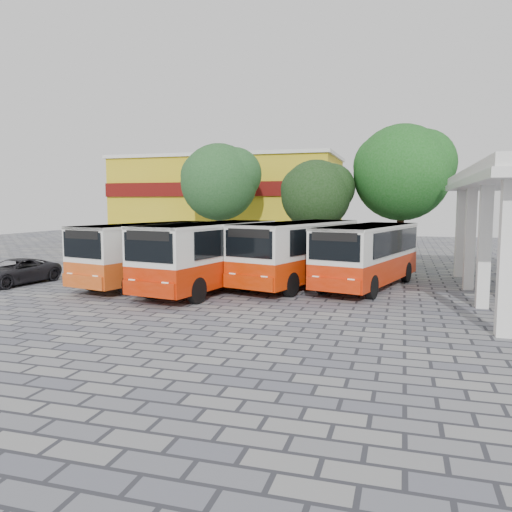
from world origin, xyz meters
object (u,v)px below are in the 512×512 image
(bus_far_left, at_px, (150,249))
(bus_centre_right, at_px, (298,249))
(bus_far_right, at_px, (368,252))
(bus_centre_left, at_px, (209,252))
(parked_car, at_px, (15,272))

(bus_far_left, xyz_separation_m, bus_centre_right, (7.06, 1.72, 0.05))
(bus_far_left, distance_m, bus_far_right, 10.58)
(bus_centre_left, height_order, bus_far_right, bus_centre_left)
(bus_centre_right, bearing_deg, bus_centre_left, -128.06)
(bus_far_left, xyz_separation_m, parked_car, (-6.48, -1.90, -1.11))
(bus_far_right, bearing_deg, bus_centre_left, -141.99)
(parked_car, bearing_deg, bus_centre_right, 22.49)
(bus_centre_left, bearing_deg, bus_far_left, 177.35)
(bus_far_left, bearing_deg, bus_centre_left, 0.29)
(bus_centre_left, xyz_separation_m, bus_far_right, (6.91, 2.89, -0.07))
(bus_far_left, relative_size, parked_car, 1.94)
(bus_far_right, xyz_separation_m, parked_car, (-16.85, -3.97, -1.09))
(bus_centre_right, xyz_separation_m, parked_car, (-13.53, -3.62, -1.17))
(bus_centre_right, relative_size, bus_far_right, 1.04)
(bus_far_left, distance_m, parked_car, 6.84)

